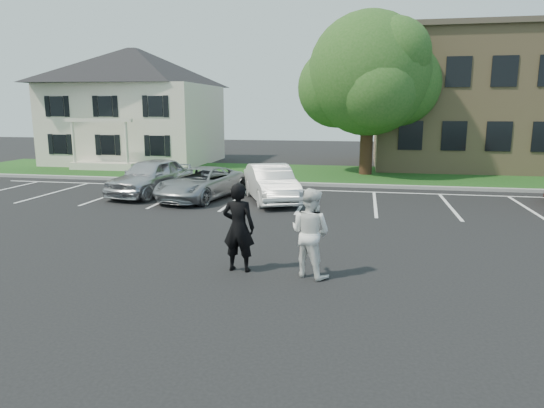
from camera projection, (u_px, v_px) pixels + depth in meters
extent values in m
plane|color=black|center=(264.00, 262.00, 11.86)|extent=(90.00, 90.00, 0.00)
cube|color=gray|center=(314.00, 184.00, 23.40)|extent=(40.00, 0.30, 0.15)
cube|color=#10400F|center=(322.00, 174.00, 27.27)|extent=(44.00, 8.00, 0.08)
cube|color=white|center=(0.00, 190.00, 22.13)|extent=(0.12, 5.20, 0.01)
cube|color=white|center=(55.00, 192.00, 21.62)|extent=(0.12, 5.20, 0.01)
cube|color=white|center=(113.00, 194.00, 21.10)|extent=(0.12, 5.20, 0.01)
cube|color=white|center=(174.00, 196.00, 20.59)|extent=(0.12, 5.20, 0.01)
cube|color=white|center=(237.00, 199.00, 20.08)|extent=(0.12, 5.20, 0.01)
cube|color=white|center=(304.00, 201.00, 19.56)|extent=(0.12, 5.20, 0.01)
cube|color=white|center=(375.00, 204.00, 19.05)|extent=(0.12, 5.20, 0.01)
cube|color=white|center=(450.00, 206.00, 18.54)|extent=(0.12, 5.20, 0.01)
cube|color=white|center=(529.00, 209.00, 18.02)|extent=(0.12, 5.20, 0.01)
cube|color=white|center=(342.00, 191.00, 21.91)|extent=(34.00, 0.12, 0.01)
cube|color=beige|center=(137.00, 124.00, 33.01)|extent=(10.00, 8.00, 5.20)
pyramid|color=black|center=(134.00, 67.00, 32.27)|extent=(10.30, 8.24, 2.40)
cube|color=beige|center=(107.00, 166.00, 29.32)|extent=(4.00, 1.60, 0.50)
cylinder|color=beige|center=(74.00, 148.00, 28.84)|extent=(0.18, 0.18, 2.70)
cylinder|color=beige|center=(127.00, 149.00, 28.22)|extent=(0.18, 0.18, 2.70)
cube|color=beige|center=(98.00, 120.00, 28.21)|extent=(4.20, 0.25, 0.20)
cube|color=black|center=(108.00, 145.00, 29.35)|extent=(0.90, 0.06, 1.20)
cube|color=black|center=(105.00, 106.00, 28.90)|extent=(0.90, 0.06, 1.20)
cube|color=black|center=(98.00, 145.00, 29.47)|extent=(0.32, 0.05, 1.25)
cube|color=black|center=(118.00, 145.00, 29.23)|extent=(0.32, 0.05, 1.25)
cube|color=black|center=(410.00, 136.00, 26.90)|extent=(1.30, 0.06, 1.60)
cube|color=black|center=(414.00, 72.00, 26.24)|extent=(1.30, 0.06, 1.60)
cube|color=black|center=(454.00, 136.00, 26.48)|extent=(1.30, 0.06, 1.60)
cube|color=black|center=(459.00, 72.00, 25.82)|extent=(1.30, 0.06, 1.60)
cube|color=black|center=(499.00, 136.00, 26.06)|extent=(1.30, 0.06, 1.60)
cube|color=black|center=(505.00, 71.00, 25.39)|extent=(1.30, 0.06, 1.60)
cylinder|color=black|center=(366.00, 147.00, 26.78)|extent=(0.70, 0.70, 3.20)
sphere|color=#22521A|center=(369.00, 74.00, 26.02)|extent=(6.60, 6.60, 6.60)
sphere|color=#22521A|center=(398.00, 84.00, 26.50)|extent=(4.60, 4.60, 4.60)
sphere|color=#22521A|center=(337.00, 88.00, 26.86)|extent=(4.40, 4.40, 4.40)
sphere|color=#22521A|center=(376.00, 90.00, 24.68)|extent=(4.00, 4.00, 4.00)
sphere|color=#22521A|center=(358.00, 71.00, 27.62)|extent=(4.20, 4.20, 4.20)
sphere|color=#22521A|center=(394.00, 54.00, 24.76)|extent=(3.80, 3.80, 3.80)
imported|color=black|center=(239.00, 227.00, 11.03)|extent=(0.78, 0.54, 2.06)
imported|color=white|center=(310.00, 233.00, 10.69)|extent=(1.20, 1.11, 1.99)
imported|color=#BCBCC1|center=(151.00, 177.00, 20.91)|extent=(2.72, 4.91, 1.58)
imported|color=#9B9EA2|center=(201.00, 183.00, 19.99)|extent=(3.14, 5.02, 1.30)
imported|color=white|center=(271.00, 183.00, 19.47)|extent=(3.15, 4.67, 1.46)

